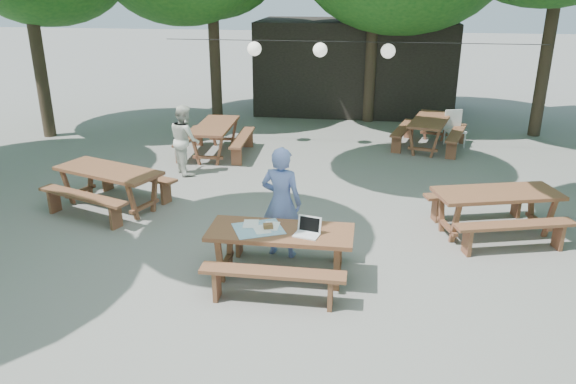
# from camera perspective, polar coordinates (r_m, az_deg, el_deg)

# --- Properties ---
(ground) EXTENTS (80.00, 80.00, 0.00)m
(ground) POSITION_cam_1_polar(r_m,az_deg,el_deg) (8.70, 0.56, -6.39)
(ground) COLOR slate
(ground) RESTS_ON ground
(pavilion) EXTENTS (6.00, 3.00, 2.80)m
(pavilion) POSITION_cam_1_polar(r_m,az_deg,el_deg) (18.35, 6.79, 12.59)
(pavilion) COLOR black
(pavilion) RESTS_ON ground
(main_picnic_table) EXTENTS (2.00, 1.58, 0.75)m
(main_picnic_table) POSITION_cam_1_polar(r_m,az_deg,el_deg) (7.87, -0.75, -6.31)
(main_picnic_table) COLOR brown
(main_picnic_table) RESTS_ON ground
(picnic_table_nw) EXTENTS (2.33, 2.13, 0.75)m
(picnic_table_nw) POSITION_cam_1_polar(r_m,az_deg,el_deg) (10.81, -17.62, 0.41)
(picnic_table_nw) COLOR brown
(picnic_table_nw) RESTS_ON ground
(picnic_table_ne) EXTENTS (2.26, 2.04, 0.75)m
(picnic_table_ne) POSITION_cam_1_polar(r_m,az_deg,el_deg) (9.84, 20.28, -1.94)
(picnic_table_ne) COLOR brown
(picnic_table_ne) RESTS_ON ground
(picnic_table_far_w) EXTENTS (1.65, 2.03, 0.75)m
(picnic_table_far_w) POSITION_cam_1_polar(r_m,az_deg,el_deg) (13.61, -7.35, 5.34)
(picnic_table_far_w) COLOR brown
(picnic_table_far_w) RESTS_ON ground
(picnic_table_far_e) EXTENTS (2.01, 2.24, 0.75)m
(picnic_table_far_e) POSITION_cam_1_polar(r_m,az_deg,el_deg) (14.50, 14.16, 5.84)
(picnic_table_far_e) COLOR brown
(picnic_table_far_e) RESTS_ON ground
(woman) EXTENTS (0.69, 0.52, 1.72)m
(woman) POSITION_cam_1_polar(r_m,az_deg,el_deg) (8.37, -0.67, -1.06)
(woman) COLOR #7284CF
(woman) RESTS_ON ground
(second_person) EXTENTS (0.89, 0.92, 1.50)m
(second_person) POSITION_cam_1_polar(r_m,az_deg,el_deg) (12.31, -10.43, 5.26)
(second_person) COLOR white
(second_person) RESTS_ON ground
(plastic_chair) EXTENTS (0.54, 0.54, 0.90)m
(plastic_chair) POSITION_cam_1_polar(r_m,az_deg,el_deg) (14.88, 16.54, 5.46)
(plastic_chair) COLOR silver
(plastic_chair) RESTS_ON ground
(laptop) EXTENTS (0.38, 0.33, 0.24)m
(laptop) POSITION_cam_1_polar(r_m,az_deg,el_deg) (7.58, 2.04, -3.89)
(laptop) COLOR white
(laptop) RESTS_ON main_picnic_table
(tabletop_clutter) EXTENTS (0.82, 0.78, 0.08)m
(tabletop_clutter) POSITION_cam_1_polar(r_m,az_deg,el_deg) (7.76, -2.83, -3.67)
(tabletop_clutter) COLOR teal
(tabletop_clutter) RESTS_ON main_picnic_table
(paper_lanterns) EXTENTS (9.00, 0.34, 0.38)m
(paper_lanterns) POSITION_cam_1_polar(r_m,az_deg,el_deg) (13.81, 3.34, 14.23)
(paper_lanterns) COLOR black
(paper_lanterns) RESTS_ON ground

